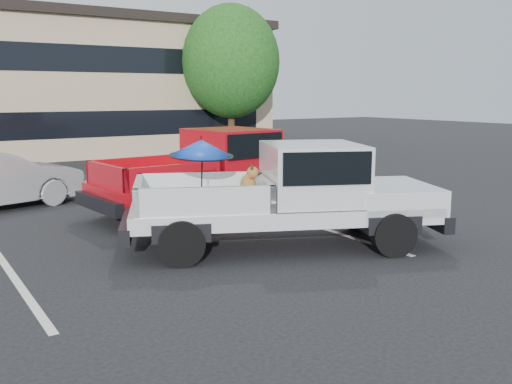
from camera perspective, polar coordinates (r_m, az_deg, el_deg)
ground at (r=8.70m, az=-0.57°, el=-8.66°), size 90.00×90.00×0.00m
stripe_left at (r=9.51m, az=-23.06°, el=-7.84°), size 0.12×5.00×0.01m
stripe_right at (r=11.96m, az=6.54°, el=-3.58°), size 0.12×5.00×0.01m
motel_building at (r=28.71m, az=-20.14°, el=10.09°), size 20.40×8.40×6.30m
tree_right at (r=26.65m, az=-2.53°, el=12.89°), size 4.46×4.46×6.78m
tree_back at (r=32.73m, az=-14.47°, el=12.37°), size 4.68×4.68×7.11m
silver_pickup at (r=10.32m, az=4.39°, el=0.26°), size 6.00×4.07×2.06m
red_pickup at (r=13.71m, az=-3.14°, el=2.64°), size 6.03×2.64×1.93m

